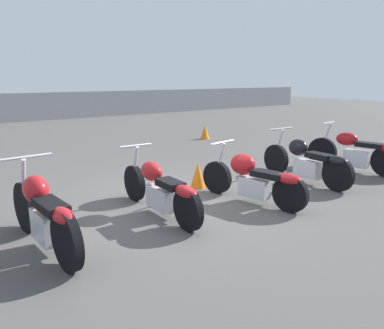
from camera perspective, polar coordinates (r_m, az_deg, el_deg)
name	(u,v)px	position (r m, az deg, el deg)	size (l,w,h in m)	color
ground_plane	(190,202)	(6.17, -0.36, -5.78)	(60.00, 60.00, 0.00)	#514F4C
fence_back	(5,108)	(19.01, -26.60, 7.68)	(40.00, 0.04, 1.32)	gray
motorcycle_slot_1	(44,214)	(4.73, -21.65, -6.98)	(0.74, 2.06, 1.03)	black
motorcycle_slot_2	(160,189)	(5.54, -4.90, -3.75)	(0.55, 2.16, 0.96)	black
motorcycle_slot_3	(253,178)	(6.14, 9.28, -2.11)	(0.65, 1.98, 0.94)	black
motorcycle_slot_4	(307,161)	(7.57, 17.07, 0.45)	(0.64, 2.15, 0.99)	black
motorcycle_slot_5	(356,152)	(8.79, 23.70, 1.72)	(0.62, 2.06, 1.03)	black
traffic_cone_near	(205,132)	(12.51, 1.98, 5.01)	(0.31, 0.31, 0.48)	orange
traffic_cone_far	(198,175)	(6.90, 0.90, -1.61)	(0.28, 0.28, 0.49)	orange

